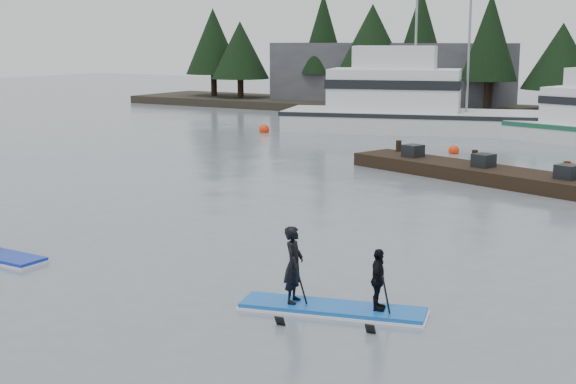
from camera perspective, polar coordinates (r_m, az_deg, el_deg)
The scene contains 10 objects.
ground at distance 18.03m, azimuth -10.03°, elevation -6.52°, with size 160.00×160.00×0.00m, color slate.
far_shore at distance 56.26m, azimuth 19.52°, elevation 5.11°, with size 70.00×8.00×0.60m, color #2D281E.
treeline at distance 56.29m, azimuth 19.50°, elevation 4.81°, with size 60.00×4.00×8.00m, color black, non-canonical shape.
waterfront_building at distance 62.36m, azimuth 7.26°, elevation 8.18°, with size 18.00×6.00×5.00m, color #4C4C51.
fishing_boat_large at distance 47.26m, azimuth 9.29°, elevation 5.11°, with size 17.17×9.22×9.46m.
floating_dock at distance 30.35m, azimuth 16.75°, elevation 0.78°, with size 15.75×2.10×0.53m, color black.
buoy_b at distance 38.61m, azimuth 11.70°, elevation 2.70°, with size 0.51×0.51×0.51m, color red.
buoy_a at distance 46.43m, azimuth -1.70°, elevation 4.26°, with size 0.60×0.60×0.60m, color red.
buoy_d at distance 34.52m, azimuth 19.26°, elevation 1.36°, with size 0.61×0.61×0.61m, color red.
paddleboard_duo at distance 15.95m, azimuth 3.10°, elevation -6.73°, with size 3.77×1.79×2.15m.
Camera 1 is at (11.48, -12.85, 5.34)m, focal length 50.00 mm.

